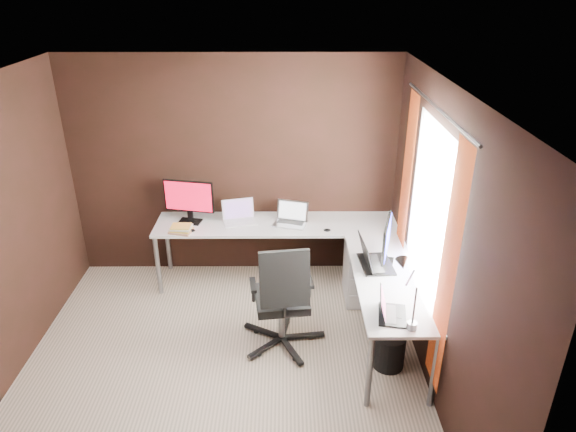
% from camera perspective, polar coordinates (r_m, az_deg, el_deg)
% --- Properties ---
extents(room, '(3.60, 3.60, 2.50)m').
position_cam_1_polar(room, '(4.12, -3.51, -2.85)').
color(room, beige).
rests_on(room, ground).
extents(desk, '(2.65, 2.25, 0.73)m').
position_cam_1_polar(desk, '(5.26, 2.66, -3.53)').
color(desk, white).
rests_on(desk, ground).
extents(drawer_pedestal, '(0.42, 0.50, 0.60)m').
position_cam_1_polar(drawer_pedestal, '(5.61, 8.55, -6.30)').
color(drawer_pedestal, white).
rests_on(drawer_pedestal, ground).
extents(monitor_left, '(0.55, 0.20, 0.48)m').
position_cam_1_polar(monitor_left, '(5.67, -10.97, 1.86)').
color(monitor_left, black).
rests_on(monitor_left, desk).
extents(monitor_right, '(0.19, 0.51, 0.43)m').
position_cam_1_polar(monitor_right, '(4.86, 10.89, -2.61)').
color(monitor_right, black).
rests_on(monitor_right, desk).
extents(laptop_white, '(0.40, 0.33, 0.23)m').
position_cam_1_polar(laptop_white, '(5.69, -5.45, -0.09)').
color(laptop_white, white).
rests_on(laptop_white, desk).
extents(laptop_silver, '(0.40, 0.34, 0.23)m').
position_cam_1_polar(laptop_silver, '(5.62, 0.34, -0.30)').
color(laptop_silver, silver).
rests_on(laptop_silver, desk).
extents(laptop_black_big, '(0.32, 0.44, 0.27)m').
position_cam_1_polar(laptop_black_big, '(4.89, 9.33, -4.82)').
color(laptop_black_big, black).
rests_on(laptop_black_big, desk).
extents(laptop_black_small, '(0.27, 0.34, 0.21)m').
position_cam_1_polar(laptop_black_small, '(4.25, 11.14, -10.31)').
color(laptop_black_small, black).
rests_on(laptop_black_small, desk).
extents(book_stack, '(0.27, 0.23, 0.07)m').
position_cam_1_polar(book_stack, '(5.55, -11.79, -1.41)').
color(book_stack, tan).
rests_on(book_stack, desk).
extents(mouse_left, '(0.09, 0.07, 0.03)m').
position_cam_1_polar(mouse_left, '(5.54, -10.66, -1.59)').
color(mouse_left, black).
rests_on(mouse_left, desk).
extents(mouse_corner, '(0.09, 0.07, 0.03)m').
position_cam_1_polar(mouse_corner, '(5.47, 4.37, -1.57)').
color(mouse_corner, black).
rests_on(mouse_corner, desk).
extents(desk_lamp, '(0.19, 0.22, 0.59)m').
position_cam_1_polar(desk_lamp, '(4.00, 12.99, -7.35)').
color(desk_lamp, slate).
rests_on(desk_lamp, desk).
extents(office_chair, '(0.62, 0.63, 1.11)m').
position_cam_1_polar(office_chair, '(4.87, -0.65, -11.06)').
color(office_chair, black).
rests_on(office_chair, ground).
extents(wastebasket, '(0.31, 0.31, 0.33)m').
position_cam_1_polar(wastebasket, '(4.83, 11.15, -14.45)').
color(wastebasket, black).
rests_on(wastebasket, ground).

